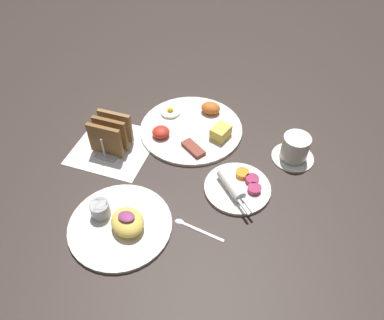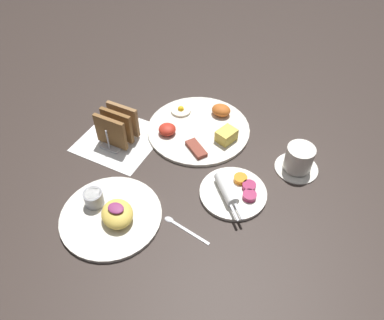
{
  "view_description": "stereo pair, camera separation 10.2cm",
  "coord_description": "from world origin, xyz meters",
  "px_view_note": "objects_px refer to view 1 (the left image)",
  "views": [
    {
      "loc": [
        0.29,
        -0.62,
        0.77
      ],
      "look_at": [
        0.07,
        0.05,
        0.03
      ],
      "focal_mm": 35.0,
      "sensor_mm": 36.0,
      "label": 1
    },
    {
      "loc": [
        0.39,
        -0.58,
        0.77
      ],
      "look_at": [
        0.07,
        0.05,
        0.03
      ],
      "focal_mm": 35.0,
      "sensor_mm": 36.0,
      "label": 2
    }
  ],
  "objects_px": {
    "plate_condiments": "(237,187)",
    "coffee_cup": "(295,149)",
    "toast_rack": "(111,134)",
    "plate_breakfast": "(192,127)",
    "plate_foreground": "(120,223)"
  },
  "relations": [
    {
      "from": "plate_condiments",
      "to": "coffee_cup",
      "type": "height_order",
      "value": "coffee_cup"
    },
    {
      "from": "toast_rack",
      "to": "coffee_cup",
      "type": "relative_size",
      "value": 0.97
    },
    {
      "from": "plate_breakfast",
      "to": "plate_foreground",
      "type": "xyz_separation_m",
      "value": [
        -0.05,
        -0.39,
        0.0
      ]
    },
    {
      "from": "plate_breakfast",
      "to": "plate_foreground",
      "type": "relative_size",
      "value": 1.24
    },
    {
      "from": "plate_breakfast",
      "to": "toast_rack",
      "type": "height_order",
      "value": "toast_rack"
    },
    {
      "from": "plate_condiments",
      "to": "plate_foreground",
      "type": "xyz_separation_m",
      "value": [
        -0.24,
        -0.2,
        0.0
      ]
    },
    {
      "from": "plate_condiments",
      "to": "plate_foreground",
      "type": "distance_m",
      "value": 0.32
    },
    {
      "from": "toast_rack",
      "to": "coffee_cup",
      "type": "bearing_deg",
      "value": 13.86
    },
    {
      "from": "coffee_cup",
      "to": "plate_condiments",
      "type": "bearing_deg",
      "value": -126.61
    },
    {
      "from": "plate_foreground",
      "to": "coffee_cup",
      "type": "bearing_deg",
      "value": 45.37
    },
    {
      "from": "plate_breakfast",
      "to": "plate_foreground",
      "type": "distance_m",
      "value": 0.39
    },
    {
      "from": "plate_breakfast",
      "to": "plate_condiments",
      "type": "bearing_deg",
      "value": -44.76
    },
    {
      "from": "plate_breakfast",
      "to": "coffee_cup",
      "type": "height_order",
      "value": "coffee_cup"
    },
    {
      "from": "toast_rack",
      "to": "coffee_cup",
      "type": "xyz_separation_m",
      "value": [
        0.51,
        0.12,
        -0.02
      ]
    },
    {
      "from": "plate_breakfast",
      "to": "plate_condiments",
      "type": "height_order",
      "value": "plate_breakfast"
    }
  ]
}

